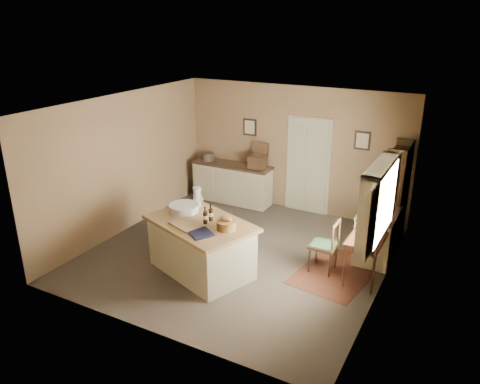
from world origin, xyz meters
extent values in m
plane|color=brown|center=(0.00, 0.00, 0.00)|extent=(5.00, 5.00, 0.00)
cube|color=#886A4A|center=(0.00, 2.50, 1.35)|extent=(5.00, 0.10, 2.70)
cube|color=#886A4A|center=(0.00, -2.50, 1.35)|extent=(5.00, 0.10, 2.70)
cube|color=#886A4A|center=(-2.50, 0.00, 1.35)|extent=(0.10, 5.00, 2.70)
cube|color=#886A4A|center=(2.50, 0.00, 1.35)|extent=(0.10, 5.00, 2.70)
plane|color=silver|center=(0.00, 0.00, 2.70)|extent=(5.00, 5.00, 0.00)
cube|color=#BBBD9F|center=(0.35, 2.47, 1.05)|extent=(0.97, 0.06, 2.11)
cube|color=black|center=(-1.05, 2.48, 1.72)|extent=(0.32, 0.02, 0.38)
cube|color=beige|center=(-1.05, 2.47, 1.72)|extent=(0.24, 0.01, 0.30)
cube|color=black|center=(1.45, 2.48, 1.72)|extent=(0.32, 0.02, 0.38)
cube|color=beige|center=(1.45, 2.47, 1.72)|extent=(0.24, 0.01, 0.30)
cube|color=beige|center=(2.38, -0.20, 1.02)|extent=(0.25, 1.32, 0.06)
cube|color=beige|center=(2.38, -0.20, 2.08)|extent=(0.25, 1.32, 0.06)
cube|color=white|center=(2.50, -0.20, 1.55)|extent=(0.01, 1.20, 1.00)
cube|color=beige|center=(2.46, -1.02, 1.55)|extent=(0.04, 0.35, 1.00)
cube|color=beige|center=(2.46, 0.62, 1.55)|extent=(0.04, 0.35, 1.00)
cube|color=beige|center=(-0.26, -0.81, 0.42)|extent=(1.87, 1.51, 0.85)
cube|color=#9E7D4E|center=(-0.26, -0.81, 0.88)|extent=(2.03, 1.67, 0.06)
cylinder|color=white|center=(-0.74, -0.57, 0.96)|extent=(0.51, 0.51, 0.11)
cube|color=#9E7D4E|center=(-0.38, -1.04, 0.92)|extent=(0.60, 0.51, 0.03)
cube|color=black|center=(-0.03, -1.18, 0.92)|extent=(0.52, 0.49, 0.02)
cylinder|color=olive|center=(0.25, -0.86, 0.98)|extent=(0.30, 0.30, 0.14)
cylinder|color=black|center=(-0.13, -0.69, 1.05)|extent=(0.07, 0.07, 0.29)
cylinder|color=black|center=(-0.15, -0.83, 1.05)|extent=(0.07, 0.07, 0.29)
cube|color=beige|center=(-1.35, 2.20, 0.42)|extent=(1.81, 0.50, 0.85)
cube|color=#332319|center=(-1.35, 2.20, 0.88)|extent=(1.85, 0.53, 0.05)
cube|color=#48301C|center=(-0.72, 2.20, 1.04)|extent=(0.36, 0.27, 0.28)
cylinder|color=#59544F|center=(-1.98, 2.20, 0.99)|extent=(0.31, 0.31, 0.18)
cube|color=#4E2616|center=(1.75, 0.20, 0.00)|extent=(1.32, 1.74, 0.01)
cube|color=#3C1D12|center=(2.20, 0.22, 0.75)|extent=(0.53, 0.86, 0.03)
cube|color=#3C1D12|center=(2.20, 0.22, 0.68)|extent=(0.47, 0.80, 0.10)
cube|color=silver|center=(2.15, 0.22, 0.77)|extent=(0.22, 0.30, 0.01)
cylinder|color=black|center=(2.30, 0.46, 0.79)|extent=(0.05, 0.05, 0.05)
cylinder|color=#3C1D12|center=(1.98, -0.17, 0.36)|extent=(0.04, 0.04, 0.72)
cylinder|color=#3C1D12|center=(2.42, -0.17, 0.36)|extent=(0.04, 0.04, 0.72)
cylinder|color=#3C1D12|center=(1.98, 0.62, 0.36)|extent=(0.04, 0.04, 0.72)
cylinder|color=#3C1D12|center=(2.42, 0.62, 0.36)|extent=(0.04, 0.04, 0.72)
cube|color=beige|center=(2.20, 1.08, 0.42)|extent=(0.59, 1.08, 0.85)
cube|color=#332319|center=(2.20, 1.08, 0.88)|extent=(0.62, 1.12, 0.05)
cylinder|color=silver|center=(2.17, 0.92, 0.95)|extent=(0.26, 0.26, 0.09)
cube|color=black|center=(2.31, 1.39, 0.96)|extent=(0.33, 0.04, 1.92)
cube|color=black|center=(2.31, 2.22, 0.96)|extent=(0.33, 0.04, 1.92)
cube|color=black|center=(2.46, 1.81, 0.96)|extent=(0.02, 0.86, 1.92)
cube|color=black|center=(2.31, 1.81, 0.05)|extent=(0.33, 0.82, 0.03)
cube|color=black|center=(2.31, 1.81, 0.53)|extent=(0.33, 0.82, 0.03)
cube|color=black|center=(2.31, 1.81, 1.01)|extent=(0.33, 0.82, 0.03)
cube|color=black|center=(2.31, 1.81, 1.39)|extent=(0.33, 0.82, 0.03)
cube|color=black|center=(2.31, 1.81, 1.77)|extent=(0.33, 0.82, 0.03)
cylinder|color=white|center=(2.31, 1.81, 1.07)|extent=(0.12, 0.12, 0.11)
camera|label=1|loc=(3.57, -6.59, 4.04)|focal=35.00mm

